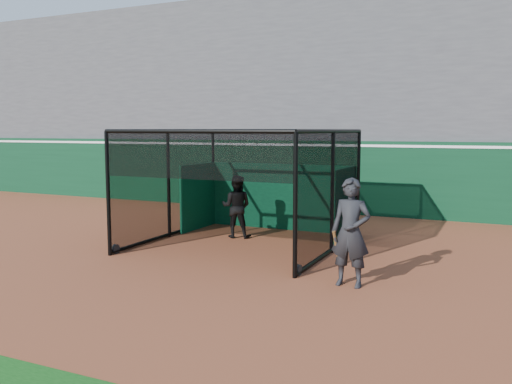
% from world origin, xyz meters
% --- Properties ---
extents(ground, '(120.00, 120.00, 0.00)m').
position_xyz_m(ground, '(0.00, 0.00, 0.00)').
color(ground, brown).
rests_on(ground, ground).
extents(outfield_wall, '(50.00, 0.50, 2.50)m').
position_xyz_m(outfield_wall, '(0.00, 8.50, 1.29)').
color(outfield_wall, '#09351C').
rests_on(outfield_wall, ground).
extents(grandstand, '(50.00, 7.85, 8.95)m').
position_xyz_m(grandstand, '(0.00, 12.27, 4.48)').
color(grandstand, '#4C4C4F').
rests_on(grandstand, ground).
extents(batting_cage, '(4.64, 4.96, 2.85)m').
position_xyz_m(batting_cage, '(-0.02, 2.48, 1.42)').
color(batting_cage, black).
rests_on(batting_cage, ground).
extents(batter, '(0.93, 0.80, 1.67)m').
position_xyz_m(batter, '(-0.59, 3.14, 0.84)').
color(batter, black).
rests_on(batter, ground).
extents(on_deck_player, '(0.75, 0.51, 2.01)m').
position_xyz_m(on_deck_player, '(3.38, -0.05, 1.00)').
color(on_deck_player, black).
rests_on(on_deck_player, ground).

